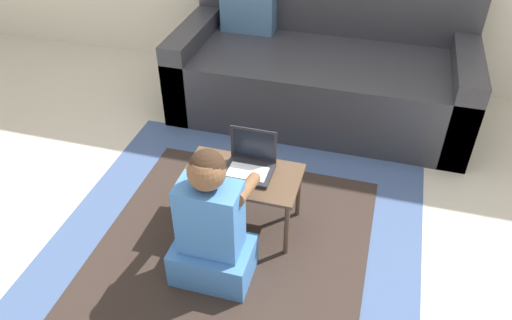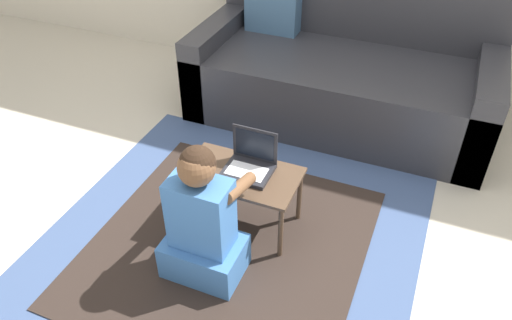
{
  "view_description": "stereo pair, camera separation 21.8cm",
  "coord_description": "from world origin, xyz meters",
  "px_view_note": "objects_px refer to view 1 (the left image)",
  "views": [
    {
      "loc": [
        0.45,
        -1.74,
        1.82
      ],
      "look_at": [
        -0.06,
        0.05,
        0.39
      ],
      "focal_mm": 35.0,
      "sensor_mm": 36.0,
      "label": 1
    },
    {
      "loc": [
        0.66,
        -1.67,
        1.82
      ],
      "look_at": [
        -0.06,
        0.05,
        0.39
      ],
      "focal_mm": 35.0,
      "sensor_mm": 36.0,
      "label": 2
    }
  ],
  "objects_px": {
    "laptop_desk": "(242,181)",
    "person_seated": "(211,227)",
    "laptop": "(250,165)",
    "computer_mouse": "(208,168)",
    "couch": "(322,67)"
  },
  "relations": [
    {
      "from": "computer_mouse",
      "to": "person_seated",
      "type": "height_order",
      "value": "person_seated"
    },
    {
      "from": "computer_mouse",
      "to": "person_seated",
      "type": "relative_size",
      "value": 0.13
    },
    {
      "from": "couch",
      "to": "computer_mouse",
      "type": "bearing_deg",
      "value": -104.72
    },
    {
      "from": "computer_mouse",
      "to": "person_seated",
      "type": "distance_m",
      "value": 0.35
    },
    {
      "from": "person_seated",
      "to": "computer_mouse",
      "type": "bearing_deg",
      "value": 112.26
    },
    {
      "from": "laptop",
      "to": "person_seated",
      "type": "distance_m",
      "value": 0.39
    },
    {
      "from": "couch",
      "to": "person_seated",
      "type": "bearing_deg",
      "value": -97.27
    },
    {
      "from": "couch",
      "to": "person_seated",
      "type": "height_order",
      "value": "couch"
    },
    {
      "from": "couch",
      "to": "computer_mouse",
      "type": "distance_m",
      "value": 1.32
    },
    {
      "from": "laptop",
      "to": "computer_mouse",
      "type": "height_order",
      "value": "laptop"
    },
    {
      "from": "couch",
      "to": "person_seated",
      "type": "distance_m",
      "value": 1.61
    },
    {
      "from": "laptop_desk",
      "to": "person_seated",
      "type": "height_order",
      "value": "person_seated"
    },
    {
      "from": "couch",
      "to": "laptop_desk",
      "type": "bearing_deg",
      "value": -97.81
    },
    {
      "from": "computer_mouse",
      "to": "couch",
      "type": "bearing_deg",
      "value": 75.28
    },
    {
      "from": "laptop_desk",
      "to": "computer_mouse",
      "type": "bearing_deg",
      "value": -172.54
    }
  ]
}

